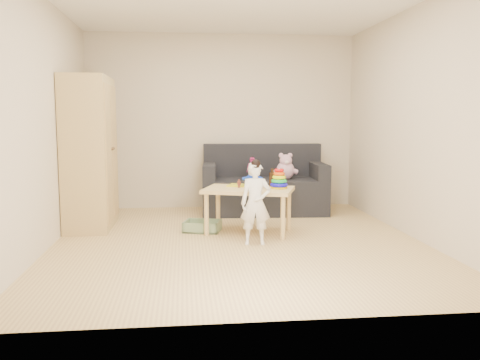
{
  "coord_description": "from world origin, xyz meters",
  "views": [
    {
      "loc": [
        -0.59,
        -5.45,
        1.34
      ],
      "look_at": [
        0.05,
        0.25,
        0.65
      ],
      "focal_mm": 38.0,
      "sensor_mm": 36.0,
      "label": 1
    }
  ],
  "objects": [
    {
      "name": "wardrobe",
      "position": [
        -1.73,
        0.94,
        0.93
      ],
      "size": [
        0.51,
        1.03,
        1.85
      ],
      "primitive_type": "cube",
      "color": "tan",
      "rests_on": "ground"
    },
    {
      "name": "play_table",
      "position": [
        0.17,
        0.4,
        0.27
      ],
      "size": [
        1.17,
        0.94,
        0.53
      ],
      "primitive_type": "cube",
      "rotation": [
        0.0,
        0.0,
        -0.33
      ],
      "color": "#E2C67C",
      "rests_on": "ground"
    },
    {
      "name": "pink_bear",
      "position": [
        0.85,
        1.58,
        0.65
      ],
      "size": [
        0.31,
        0.28,
        0.31
      ],
      "primitive_type": null,
      "rotation": [
        0.0,
        0.0,
        0.17
      ],
      "color": "#CE97B6",
      "rests_on": "sofa"
    },
    {
      "name": "yellow_book",
      "position": [
        0.06,
        0.61,
        0.54
      ],
      "size": [
        0.29,
        0.29,
        0.02
      ],
      "primitive_type": "cube",
      "rotation": [
        0.0,
        0.0,
        -0.4
      ],
      "color": "yellow",
      "rests_on": "play_table"
    },
    {
      "name": "ring_stacker",
      "position": [
        0.52,
        0.33,
        0.63
      ],
      "size": [
        0.21,
        0.21,
        0.24
      ],
      "color": "#C9AE0A",
      "rests_on": "play_table"
    },
    {
      "name": "sofa",
      "position": [
        0.56,
        1.69,
        0.25
      ],
      "size": [
        1.8,
        0.98,
        0.49
      ],
      "primitive_type": "cube",
      "rotation": [
        0.0,
        0.0,
        -0.06
      ],
      "color": "black",
      "rests_on": "ground"
    },
    {
      "name": "room",
      "position": [
        0.0,
        0.0,
        1.3
      ],
      "size": [
        4.5,
        4.5,
        4.5
      ],
      "color": "#D6B573",
      "rests_on": "ground"
    },
    {
      "name": "doll",
      "position": [
        0.38,
        1.66,
        0.64
      ],
      "size": [
        0.18,
        0.15,
        0.3
      ],
      "primitive_type": "imported",
      "rotation": [
        0.0,
        0.0,
        -0.3
      ],
      "color": "#BB236B",
      "rests_on": "sofa"
    },
    {
      "name": "brown_bottle",
      "position": [
        0.47,
        0.53,
        0.63
      ],
      "size": [
        0.07,
        0.07,
        0.22
      ],
      "color": "black",
      "rests_on": "play_table"
    },
    {
      "name": "wooden_figure",
      "position": [
        0.06,
        0.44,
        0.59
      ],
      "size": [
        0.05,
        0.05,
        0.1
      ],
      "primitive_type": null,
      "rotation": [
        0.0,
        0.0,
        -0.47
      ],
      "color": "maroon",
      "rests_on": "play_table"
    },
    {
      "name": "toddler",
      "position": [
        0.17,
        -0.15,
        0.43
      ],
      "size": [
        0.34,
        0.24,
        0.87
      ],
      "primitive_type": "imported",
      "rotation": [
        0.0,
        0.0,
        -0.09
      ],
      "color": "white",
      "rests_on": "ground"
    },
    {
      "name": "storage_bin",
      "position": [
        -0.37,
        0.54,
        0.06
      ],
      "size": [
        0.49,
        0.42,
        0.13
      ],
      "primitive_type": null,
      "rotation": [
        0.0,
        0.0,
        -0.26
      ],
      "color": "gray",
      "rests_on": "ground"
    },
    {
      "name": "blue_plush",
      "position": [
        0.24,
        0.57,
        0.66
      ],
      "size": [
        0.26,
        0.25,
        0.25
      ],
      "primitive_type": null,
      "rotation": [
        0.0,
        0.0,
        -0.67
      ],
      "color": "blue",
      "rests_on": "play_table"
    }
  ]
}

